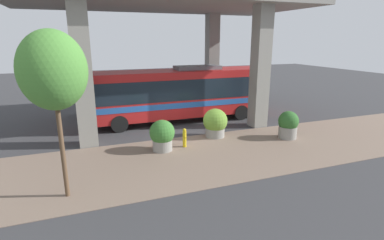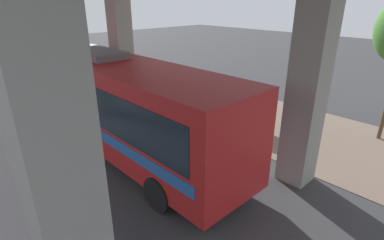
% 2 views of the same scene
% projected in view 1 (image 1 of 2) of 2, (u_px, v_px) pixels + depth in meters
% --- Properties ---
extents(ground_plane, '(80.00, 80.00, 0.00)m').
position_uv_depth(ground_plane, '(184.00, 137.00, 16.66)').
color(ground_plane, '#38383A').
rests_on(ground_plane, ground).
extents(sidewalk_strip, '(6.00, 40.00, 0.02)m').
position_uv_depth(sidewalk_strip, '(205.00, 156.00, 13.94)').
color(sidewalk_strip, '#7A6656').
rests_on(sidewalk_strip, ground).
extents(overpass, '(9.40, 18.02, 7.80)m').
position_uv_depth(overpass, '(162.00, 14.00, 18.50)').
color(overpass, gray).
rests_on(overpass, ground).
extents(bus, '(2.72, 11.88, 3.59)m').
position_uv_depth(bus, '(180.00, 92.00, 19.53)').
color(bus, '#B21E1E').
rests_on(bus, ground).
extents(fire_hydrant, '(0.39, 0.19, 0.98)m').
position_uv_depth(fire_hydrant, '(185.00, 138.00, 14.96)').
color(fire_hydrant, gold).
rests_on(fire_hydrant, ground).
extents(planter_front, '(1.09, 1.09, 1.52)m').
position_uv_depth(planter_front, '(288.00, 125.00, 16.27)').
color(planter_front, gray).
rests_on(planter_front, ground).
extents(planter_middle, '(1.35, 1.35, 1.60)m').
position_uv_depth(planter_middle, '(215.00, 123.00, 16.48)').
color(planter_middle, gray).
rests_on(planter_middle, ground).
extents(planter_back, '(1.22, 1.22, 1.54)m').
position_uv_depth(planter_back, '(162.00, 135.00, 14.43)').
color(planter_back, gray).
rests_on(planter_back, ground).
extents(street_tree_near, '(2.09, 2.09, 5.59)m').
position_uv_depth(street_tree_near, '(53.00, 71.00, 9.26)').
color(street_tree_near, brown).
rests_on(street_tree_near, ground).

